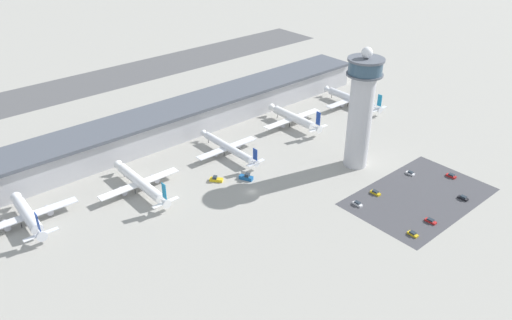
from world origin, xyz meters
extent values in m
plane|color=#9E9B93|center=(0.00, 0.00, 0.00)|extent=(1000.00, 1000.00, 0.00)
cube|color=#B2B2B7|center=(0.00, 70.00, 6.92)|extent=(266.02, 22.00, 13.83)
cube|color=#4C515B|center=(0.00, 70.00, 14.63)|extent=(266.02, 25.00, 1.60)
cube|color=#515154|center=(0.00, 173.45, 0.00)|extent=(399.02, 44.00, 0.01)
cylinder|color=#BCBCC1|center=(53.18, -13.64, 22.37)|extent=(10.93, 10.93, 44.73)
cylinder|color=#565B66|center=(53.18, -13.64, 45.13)|extent=(16.17, 16.17, 0.80)
cylinder|color=#334C60|center=(53.18, -13.64, 48.42)|extent=(14.88, 14.88, 5.78)
cylinder|color=#565B66|center=(53.18, -13.64, 51.81)|extent=(16.17, 16.17, 1.00)
sphere|color=white|center=(53.18, -13.64, 54.77)|extent=(4.92, 4.92, 4.92)
cube|color=#424247|center=(52.17, -50.02, 0.00)|extent=(64.00, 40.00, 0.01)
cylinder|color=silver|center=(-81.76, 39.30, 4.52)|extent=(5.64, 24.48, 4.57)
cone|color=silver|center=(-81.13, 53.49, 4.52)|extent=(4.74, 4.31, 4.57)
cone|color=silver|center=(-82.42, 24.42, 4.52)|extent=(4.35, 5.66, 4.11)
cube|color=silver|center=(-81.74, 39.78, 3.72)|extent=(39.22, 6.12, 0.44)
cylinder|color=#A8A8B2|center=(-89.89, 41.14, 2.34)|extent=(2.73, 5.13, 2.51)
cylinder|color=#A8A8B2|center=(-73.50, 40.42, 2.34)|extent=(2.73, 5.13, 2.51)
cube|color=navy|center=(-82.47, 23.33, 10.46)|extent=(0.42, 2.81, 7.31)
cube|color=silver|center=(-82.49, 22.93, 4.98)|extent=(12.86, 2.56, 0.24)
cylinder|color=black|center=(-81.28, 50.23, 1.12)|extent=(0.28, 0.28, 2.24)
cylinder|color=black|center=(-78.58, 38.84, 1.12)|extent=(0.28, 0.28, 2.24)
cylinder|color=black|center=(-84.97, 39.12, 1.12)|extent=(0.28, 0.28, 2.24)
cylinder|color=white|center=(-36.22, 32.24, 4.33)|extent=(4.43, 33.87, 4.31)
cone|color=white|center=(-36.15, 51.11, 4.33)|extent=(4.33, 3.90, 4.31)
cone|color=white|center=(-36.29, 12.73, 4.33)|extent=(3.90, 5.19, 3.88)
cube|color=white|center=(-36.22, 32.92, 3.57)|extent=(37.64, 4.54, 0.44)
cylinder|color=#A8A8B2|center=(-44.11, 33.95, 2.27)|extent=(2.39, 4.75, 2.37)
cylinder|color=#A8A8B2|center=(-28.31, 33.89, 2.27)|extent=(2.39, 4.75, 2.37)
cube|color=#197FB2|center=(-36.29, 11.69, 9.93)|extent=(0.31, 2.80, 6.90)
cube|color=white|center=(-36.30, 11.29, 4.76)|extent=(12.08, 2.04, 0.24)
cylinder|color=black|center=(-36.16, 47.97, 1.09)|extent=(0.28, 0.28, 2.17)
cylinder|color=black|center=(-33.20, 32.11, 1.09)|extent=(0.28, 0.28, 2.17)
cylinder|color=black|center=(-39.24, 32.13, 1.09)|extent=(0.28, 0.28, 2.17)
cylinder|color=silver|center=(13.20, 33.78, 4.06)|extent=(3.75, 35.66, 3.54)
cone|color=silver|center=(13.32, 53.19, 4.06)|extent=(3.56, 3.20, 3.54)
cone|color=silver|center=(13.08, 13.84, 4.06)|extent=(3.21, 4.26, 3.18)
cube|color=silver|center=(13.21, 34.49, 3.45)|extent=(34.46, 4.61, 0.44)
cylinder|color=#A8A8B2|center=(5.98, 35.54, 2.38)|extent=(1.97, 3.90, 1.94)
cylinder|color=#A8A8B2|center=(20.44, 35.45, 2.38)|extent=(1.97, 3.90, 1.94)
cube|color=navy|center=(13.07, 12.99, 8.66)|extent=(0.32, 2.80, 5.66)
cube|color=silver|center=(13.07, 12.59, 4.42)|extent=(9.91, 2.06, 0.24)
cylinder|color=black|center=(13.30, 50.40, 1.15)|extent=(0.28, 0.28, 2.30)
cylinder|color=black|center=(15.68, 33.68, 1.15)|extent=(0.28, 0.28, 2.30)
cylinder|color=black|center=(10.73, 33.71, 1.15)|extent=(0.28, 0.28, 2.30)
cylinder|color=white|center=(61.38, 36.67, 4.81)|extent=(5.22, 29.27, 4.56)
cone|color=white|center=(61.75, 53.31, 4.81)|extent=(4.65, 4.21, 4.56)
cone|color=white|center=(60.99, 19.35, 4.81)|extent=(4.23, 5.57, 4.11)
cube|color=white|center=(61.39, 37.26, 4.02)|extent=(38.94, 5.28, 0.44)
cylinder|color=#A8A8B2|center=(53.26, 38.44, 2.64)|extent=(2.62, 5.07, 2.51)
cylinder|color=#A8A8B2|center=(69.57, 38.07, 2.64)|extent=(2.62, 5.07, 2.51)
cube|color=navy|center=(60.96, 18.26, 10.74)|extent=(0.36, 2.81, 7.30)
cube|color=white|center=(60.95, 17.86, 5.27)|extent=(12.81, 2.29, 0.24)
cylinder|color=black|center=(61.68, 50.06, 1.27)|extent=(0.28, 0.28, 2.53)
cylinder|color=black|center=(64.56, 36.39, 1.27)|extent=(0.28, 0.28, 2.53)
cylinder|color=black|center=(58.18, 36.53, 1.27)|extent=(0.28, 0.28, 2.53)
cylinder|color=silver|center=(107.74, 34.31, 4.32)|extent=(5.38, 34.13, 4.27)
cone|color=silver|center=(108.36, 53.23, 4.32)|extent=(4.40, 3.98, 4.27)
cone|color=silver|center=(107.10, 14.75, 4.32)|extent=(4.01, 5.25, 3.85)
cube|color=silver|center=(107.76, 34.99, 3.58)|extent=(37.77, 5.63, 0.44)
cylinder|color=#A8A8B2|center=(99.89, 36.25, 2.28)|extent=(2.50, 4.77, 2.35)
cylinder|color=#A8A8B2|center=(115.70, 35.73, 2.28)|extent=(2.50, 4.77, 2.35)
cube|color=#197FB2|center=(107.07, 13.72, 9.88)|extent=(0.39, 2.81, 6.84)
cube|color=silver|center=(107.05, 13.32, 4.75)|extent=(12.02, 2.39, 0.24)
cylinder|color=black|center=(108.26, 50.10, 1.09)|extent=(0.28, 0.28, 2.19)
cylinder|color=black|center=(110.72, 34.09, 1.09)|extent=(0.28, 0.28, 2.19)
cylinder|color=black|center=(104.75, 34.29, 1.09)|extent=(0.28, 0.28, 2.19)
cube|color=black|center=(-6.33, 17.40, 0.06)|extent=(4.94, 5.32, 0.12)
cube|color=gold|center=(-6.33, 17.40, 0.66)|extent=(5.61, 6.12, 1.33)
cube|color=#232D38|center=(-6.70, 17.86, 1.87)|extent=(2.78, 2.72, 1.08)
cube|color=black|center=(4.78, 9.69, 0.06)|extent=(4.40, 5.79, 0.12)
cube|color=#195699|center=(4.78, 9.69, 0.86)|extent=(4.93, 6.75, 1.72)
cube|color=#232D38|center=(5.05, 9.12, 2.43)|extent=(2.73, 2.63, 1.41)
cube|color=black|center=(26.91, -36.69, 0.06)|extent=(1.77, 3.76, 0.12)
cube|color=silver|center=(26.91, -36.69, 0.43)|extent=(1.86, 4.47, 0.86)
cube|color=#232D38|center=(26.92, -36.58, 1.21)|extent=(1.59, 2.47, 0.70)
cube|color=black|center=(26.93, -63.59, 0.06)|extent=(1.90, 3.63, 0.12)
cube|color=gold|center=(26.93, -63.59, 0.39)|extent=(2.01, 4.31, 0.78)
cube|color=#232D38|center=(26.93, -63.48, 1.10)|extent=(1.70, 2.40, 0.64)
cube|color=black|center=(77.39, -50.12, 0.06)|extent=(1.87, 3.86, 0.12)
cube|color=red|center=(77.39, -50.12, 0.43)|extent=(1.96, 4.59, 0.86)
cube|color=#232D38|center=(77.39, -50.23, 1.21)|extent=(1.69, 2.53, 0.70)
cube|color=black|center=(65.32, -36.45, 0.06)|extent=(1.77, 3.50, 0.12)
cube|color=silver|center=(65.32, -36.45, 0.40)|extent=(1.86, 4.16, 0.79)
cube|color=#232D38|center=(65.32, -36.55, 1.11)|extent=(1.59, 2.31, 0.65)
cube|color=black|center=(39.43, -63.43, 0.06)|extent=(1.86, 3.94, 0.12)
cube|color=red|center=(39.43, -63.43, 0.41)|extent=(1.95, 4.68, 0.81)
cube|color=#232D38|center=(39.42, -63.31, 1.14)|extent=(1.66, 2.59, 0.66)
cube|color=black|center=(39.53, -36.30, 0.06)|extent=(1.80, 3.90, 0.12)
cube|color=gold|center=(39.53, -36.30, 0.43)|extent=(1.88, 4.63, 0.85)
cube|color=#232D38|center=(39.53, -36.18, 1.20)|extent=(1.64, 2.56, 0.70)
cube|color=black|center=(64.56, -63.24, 0.06)|extent=(1.88, 3.68, 0.12)
cube|color=black|center=(64.56, -63.24, 0.43)|extent=(1.97, 4.38, 0.85)
cube|color=#232D38|center=(64.56, -63.34, 1.20)|extent=(1.70, 2.42, 0.70)
camera|label=1|loc=(-118.37, -139.95, 118.39)|focal=35.00mm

